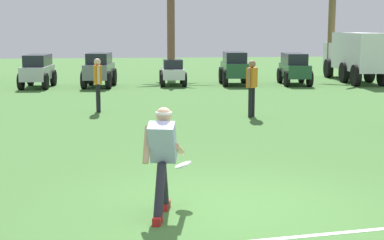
{
  "coord_description": "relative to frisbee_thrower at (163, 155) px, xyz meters",
  "views": [
    {
      "loc": [
        -1.5,
        -7.55,
        2.46
      ],
      "look_at": [
        -0.29,
        2.18,
        0.9
      ],
      "focal_mm": 55.0,
      "sensor_mm": 36.0,
      "label": 1
    }
  ],
  "objects": [
    {
      "name": "ground_plane",
      "position": [
        0.96,
        0.04,
        -0.8
      ],
      "size": [
        80.0,
        80.0,
        0.0
      ],
      "primitive_type": "plane",
      "color": "#3F6E32"
    },
    {
      "name": "frisbee_thrower",
      "position": [
        0.0,
        0.0,
        0.0
      ],
      "size": [
        0.63,
        1.05,
        1.41
      ],
      "color": "#23232D",
      "rests_on": "ground_plane"
    },
    {
      "name": "frisbee_in_flight",
      "position": [
        0.32,
        0.47,
        -0.25
      ],
      "size": [
        0.28,
        0.28,
        0.1
      ],
      "color": "white"
    },
    {
      "name": "teammate_midfield",
      "position": [
        -1.17,
        9.7,
        0.14
      ],
      "size": [
        0.25,
        0.5,
        1.56
      ],
      "color": "black",
      "rests_on": "ground_plane"
    },
    {
      "name": "teammate_deep",
      "position": [
        3.05,
        8.18,
        0.14
      ],
      "size": [
        0.36,
        0.44,
        1.56
      ],
      "color": "black",
      "rests_on": "ground_plane"
    },
    {
      "name": "parked_car_slot_a",
      "position": [
        -3.86,
        17.1,
        -0.07
      ],
      "size": [
        1.32,
        2.47,
        1.34
      ],
      "color": "#B7BABF",
      "rests_on": "ground_plane"
    },
    {
      "name": "parked_car_slot_b",
      "position": [
        -1.37,
        17.02,
        -0.05
      ],
      "size": [
        1.44,
        2.46,
        1.4
      ],
      "color": "slate",
      "rests_on": "ground_plane"
    },
    {
      "name": "parked_car_slot_c",
      "position": [
        1.71,
        17.4,
        -0.23
      ],
      "size": [
        1.16,
        2.23,
        1.1
      ],
      "color": "silver",
      "rests_on": "ground_plane"
    },
    {
      "name": "parked_car_slot_d",
      "position": [
        4.35,
        17.22,
        -0.05
      ],
      "size": [
        1.31,
        2.41,
        1.4
      ],
      "color": "#235133",
      "rests_on": "ground_plane"
    },
    {
      "name": "parked_car_slot_e",
      "position": [
        6.92,
        17.02,
        -0.07
      ],
      "size": [
        1.37,
        2.48,
        1.34
      ],
      "color": "#235133",
      "rests_on": "ground_plane"
    },
    {
      "name": "box_truck",
      "position": [
        10.0,
        18.14,
        0.44
      ],
      "size": [
        1.79,
        5.98,
        2.2
      ],
      "color": "silver",
      "rests_on": "ground_plane"
    },
    {
      "name": "palm_tree_right_of_centre",
      "position": [
        2.02,
        21.52,
        2.4
      ],
      "size": [
        3.43,
        3.62,
        5.34
      ],
      "color": "brown",
      "rests_on": "ground_plane"
    },
    {
      "name": "palm_tree_far_right",
      "position": [
        9.81,
        20.51,
        2.44
      ],
      "size": [
        2.99,
        3.3,
        5.51
      ],
      "color": "brown",
      "rests_on": "ground_plane"
    }
  ]
}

